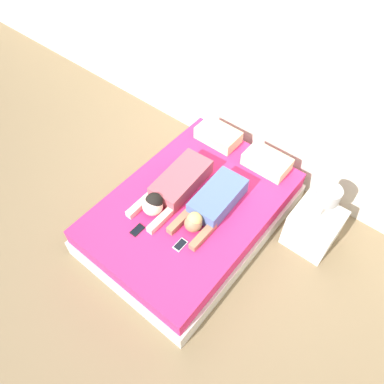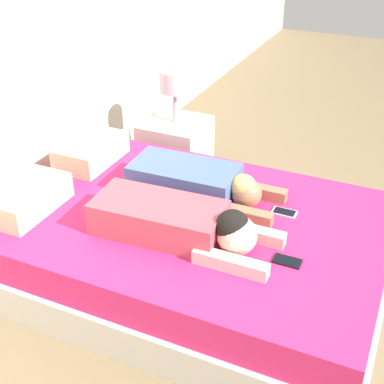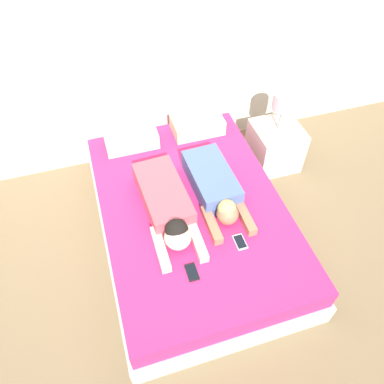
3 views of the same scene
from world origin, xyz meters
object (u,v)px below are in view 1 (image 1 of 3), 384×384
at_px(cell_phone_left, 137,230).
at_px(nightstand, 314,225).
at_px(bed, 192,213).
at_px(cell_phone_right, 180,245).
at_px(pillow_head_left, 218,135).
at_px(person_right, 212,204).
at_px(person_left, 173,187).
at_px(pillow_head_right, 267,162).

distance_m(cell_phone_left, nightstand, 1.75).
height_order(bed, nightstand, nightstand).
xyz_separation_m(cell_phone_left, cell_phone_right, (0.42, 0.13, 0.00)).
distance_m(pillow_head_left, cell_phone_right, 1.44).
height_order(pillow_head_left, person_right, person_right).
distance_m(pillow_head_left, cell_phone_left, 1.46).
bearing_deg(person_left, person_right, 11.59).
bearing_deg(nightstand, pillow_head_right, 162.19).
bearing_deg(person_right, pillow_head_right, 82.14).
height_order(cell_phone_left, nightstand, nightstand).
height_order(bed, pillow_head_right, pillow_head_right).
relative_size(pillow_head_left, nightstand, 0.57).
bearing_deg(bed, cell_phone_right, -63.02).
distance_m(person_right, cell_phone_left, 0.76).
bearing_deg(bed, pillow_head_right, 69.57).
bearing_deg(person_right, bed, -166.78).
bearing_deg(cell_phone_right, bed, 116.98).
bearing_deg(nightstand, bed, -149.68).
height_order(person_right, cell_phone_right, person_right).
bearing_deg(pillow_head_left, person_right, -56.90).
bearing_deg(person_right, person_left, -168.41).
xyz_separation_m(bed, nightstand, (1.07, 0.63, 0.06)).
bearing_deg(cell_phone_left, pillow_head_left, 95.43).
bearing_deg(cell_phone_right, pillow_head_left, 112.77).
xyz_separation_m(pillow_head_right, cell_phone_right, (-0.09, -1.32, -0.07)).
xyz_separation_m(cell_phone_right, nightstand, (0.84, 1.08, -0.16)).
bearing_deg(person_right, cell_phone_left, -121.63).
height_order(pillow_head_left, nightstand, nightstand).
relative_size(pillow_head_left, person_right, 0.54).
bearing_deg(pillow_head_right, person_right, -97.86).
relative_size(cell_phone_right, nightstand, 0.16).
bearing_deg(pillow_head_right, cell_phone_right, -93.89).
relative_size(pillow_head_left, person_left, 0.49).
relative_size(pillow_head_right, cell_phone_right, 3.49).
xyz_separation_m(bed, person_left, (-0.21, -0.04, 0.30)).
distance_m(person_left, cell_phone_left, 0.56).
bearing_deg(person_left, bed, 9.96).
distance_m(bed, person_right, 0.37).
bearing_deg(bed, nightstand, 30.32).
xyz_separation_m(pillow_head_right, cell_phone_left, (-0.51, -1.46, -0.07)).
height_order(person_right, nightstand, nightstand).
height_order(cell_phone_left, cell_phone_right, same).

